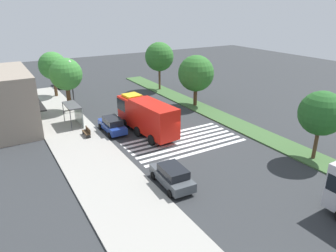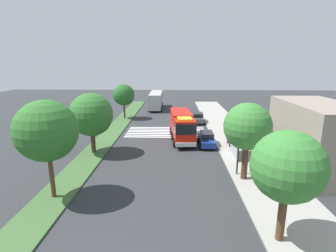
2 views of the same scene
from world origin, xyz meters
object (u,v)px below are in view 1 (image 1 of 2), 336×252
object	(u,v)px
fire_truck	(145,115)
median_tree_west	(196,73)
parked_car_east	(62,82)
bus_stop_shelter	(75,110)
parked_car_mid	(112,125)
sidewalk_tree_west	(66,75)
sidewalk_tree_center	(53,66)
parked_car_west	(172,176)
median_tree_far_west	(321,113)
street_lamp	(72,82)
median_tree_center	(159,57)
bench_near_shelter	(87,132)

from	to	relation	value
fire_truck	median_tree_west	world-z (taller)	median_tree_west
fire_truck	parked_car_east	xyz separation A→B (m)	(25.85, 3.08, -1.26)
fire_truck	bus_stop_shelter	world-z (taller)	fire_truck
parked_car_mid	median_tree_west	xyz separation A→B (m)	(3.24, -13.44, 3.69)
bus_stop_shelter	median_tree_west	distance (m)	16.56
parked_car_east	sidewalk_tree_west	bearing A→B (deg)	172.24
fire_truck	bus_stop_shelter	xyz separation A→B (m)	(6.15, 5.96, -0.23)
sidewalk_tree_center	median_tree_west	xyz separation A→B (m)	(-14.70, -15.64, -0.17)
parked_car_west	median_tree_far_west	bearing A→B (deg)	-98.71
fire_truck	parked_car_east	bearing A→B (deg)	1.69
street_lamp	sidewalk_tree_center	distance (m)	9.19
sidewalk_tree_west	sidewalk_tree_center	distance (m)	8.20
parked_car_west	sidewalk_tree_center	size ratio (longest dim) A/B	0.68
street_lamp	median_tree_center	bearing A→B (deg)	-73.21
bench_near_shelter	median_tree_center	distance (m)	21.55
parked_car_west	sidewalk_tree_west	distance (m)	22.92
parked_car_west	parked_car_mid	distance (m)	12.72
parked_car_west	bus_stop_shelter	xyz separation A→B (m)	(16.85, 2.87, 1.02)
parked_car_mid	sidewalk_tree_center	size ratio (longest dim) A/B	0.68
bench_near_shelter	street_lamp	bearing A→B (deg)	-6.90
sidewalk_tree_west	bus_stop_shelter	bearing A→B (deg)	173.12
parked_car_west	street_lamp	size ratio (longest dim) A/B	0.68
parked_car_east	sidewalk_tree_west	xyz separation A→B (m)	(-14.09, 2.20, 4.07)
bus_stop_shelter	street_lamp	distance (m)	5.24
parked_car_east	bus_stop_shelter	xyz separation A→B (m)	(-19.70, 2.88, 1.02)
parked_car_east	median_tree_far_west	distance (m)	41.72
bench_near_shelter	sidewalk_tree_west	distance (m)	10.56
street_lamp	fire_truck	bearing A→B (deg)	-155.68
fire_truck	bus_stop_shelter	size ratio (longest dim) A/B	2.62
fire_truck	median_tree_far_west	xyz separation A→B (m)	(-13.48, -10.36, 2.33)
fire_truck	street_lamp	size ratio (longest dim) A/B	1.38
sidewalk_tree_center	median_tree_west	size ratio (longest dim) A/B	0.97
parked_car_west	parked_car_east	distance (m)	36.55
bus_stop_shelter	median_tree_center	distance (m)	19.09
bench_near_shelter	sidewalk_tree_west	world-z (taller)	sidewalk_tree_west
parked_car_mid	sidewalk_tree_west	bearing A→B (deg)	12.70
sidewalk_tree_west	median_tree_west	distance (m)	16.94
median_tree_west	median_tree_center	distance (m)	10.18
bench_near_shelter	median_tree_center	size ratio (longest dim) A/B	0.21
bus_stop_shelter	sidewalk_tree_west	size ratio (longest dim) A/B	0.51
fire_truck	median_tree_far_west	distance (m)	17.16
bench_near_shelter	sidewalk_tree_center	distance (m)	18.30
sidewalk_tree_center	median_tree_west	world-z (taller)	median_tree_west
fire_truck	median_tree_west	distance (m)	11.87
parked_car_mid	median_tree_far_west	size ratio (longest dim) A/B	0.72
bus_stop_shelter	median_tree_center	size ratio (longest dim) A/B	0.46
median_tree_far_west	sidewalk_tree_center	bearing A→B (deg)	25.07
fire_truck	sidewalk_tree_center	distance (m)	20.81
parked_car_east	bus_stop_shelter	distance (m)	19.93
street_lamp	median_tree_west	distance (m)	16.23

